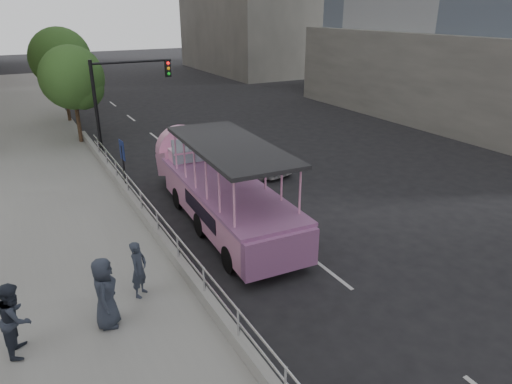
{
  "coord_description": "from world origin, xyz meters",
  "views": [
    {
      "loc": [
        -6.78,
        -11.54,
        7.57
      ],
      "look_at": [
        0.32,
        1.48,
        1.55
      ],
      "focal_mm": 32.0,
      "sensor_mm": 36.0,
      "label": 1
    }
  ],
  "objects_px": {
    "pedestrian_near": "(139,269)",
    "pedestrian_mid": "(15,318)",
    "duck_boat": "(217,188)",
    "pedestrian_far": "(105,293)",
    "traffic_signal": "(118,93)",
    "parking_sign": "(123,162)",
    "street_tree_far": "(62,61)",
    "street_tree_near": "(74,80)",
    "car": "(255,157)"
  },
  "relations": [
    {
      "from": "pedestrian_mid",
      "to": "parking_sign",
      "type": "height_order",
      "value": "parking_sign"
    },
    {
      "from": "pedestrian_near",
      "to": "street_tree_far",
      "type": "relative_size",
      "value": 0.25
    },
    {
      "from": "pedestrian_near",
      "to": "traffic_signal",
      "type": "xyz_separation_m",
      "value": [
        2.81,
        13.34,
        2.4
      ]
    },
    {
      "from": "pedestrian_far",
      "to": "street_tree_near",
      "type": "height_order",
      "value": "street_tree_near"
    },
    {
      "from": "parking_sign",
      "to": "traffic_signal",
      "type": "xyz_separation_m",
      "value": [
        1.29,
        5.56,
        1.89
      ]
    },
    {
      "from": "pedestrian_near",
      "to": "parking_sign",
      "type": "relative_size",
      "value": 0.63
    },
    {
      "from": "car",
      "to": "street_tree_far",
      "type": "distance_m",
      "value": 16.34
    },
    {
      "from": "pedestrian_mid",
      "to": "traffic_signal",
      "type": "height_order",
      "value": "traffic_signal"
    },
    {
      "from": "traffic_signal",
      "to": "car",
      "type": "bearing_deg",
      "value": -44.47
    },
    {
      "from": "pedestrian_near",
      "to": "pedestrian_mid",
      "type": "xyz_separation_m",
      "value": [
        -2.98,
        -0.85,
        0.08
      ]
    },
    {
      "from": "duck_boat",
      "to": "traffic_signal",
      "type": "xyz_separation_m",
      "value": [
        -1.3,
        9.26,
        2.27
      ]
    },
    {
      "from": "street_tree_near",
      "to": "pedestrian_far",
      "type": "bearing_deg",
      "value": -97.27
    },
    {
      "from": "duck_boat",
      "to": "street_tree_near",
      "type": "bearing_deg",
      "value": 102.88
    },
    {
      "from": "pedestrian_far",
      "to": "parking_sign",
      "type": "relative_size",
      "value": 0.72
    },
    {
      "from": "car",
      "to": "traffic_signal",
      "type": "xyz_separation_m",
      "value": [
        -5.18,
        5.09,
        2.8
      ]
    },
    {
      "from": "pedestrian_mid",
      "to": "pedestrian_far",
      "type": "relative_size",
      "value": 0.96
    },
    {
      "from": "duck_boat",
      "to": "pedestrian_far",
      "type": "height_order",
      "value": "duck_boat"
    },
    {
      "from": "parking_sign",
      "to": "street_tree_far",
      "type": "xyz_separation_m",
      "value": [
        -0.1,
        14.99,
        2.7
      ]
    },
    {
      "from": "car",
      "to": "parking_sign",
      "type": "relative_size",
      "value": 1.61
    },
    {
      "from": "duck_boat",
      "to": "pedestrian_mid",
      "type": "bearing_deg",
      "value": -145.16
    },
    {
      "from": "duck_boat",
      "to": "street_tree_near",
      "type": "relative_size",
      "value": 1.76
    },
    {
      "from": "parking_sign",
      "to": "traffic_signal",
      "type": "height_order",
      "value": "traffic_signal"
    },
    {
      "from": "pedestrian_near",
      "to": "pedestrian_far",
      "type": "height_order",
      "value": "pedestrian_far"
    },
    {
      "from": "pedestrian_near",
      "to": "pedestrian_mid",
      "type": "bearing_deg",
      "value": 148.39
    },
    {
      "from": "pedestrian_near",
      "to": "parking_sign",
      "type": "bearing_deg",
      "value": 31.54
    },
    {
      "from": "duck_boat",
      "to": "pedestrian_mid",
      "type": "relative_size",
      "value": 5.7
    },
    {
      "from": "traffic_signal",
      "to": "street_tree_far",
      "type": "relative_size",
      "value": 0.81
    },
    {
      "from": "duck_boat",
      "to": "pedestrian_far",
      "type": "distance_m",
      "value": 7.15
    },
    {
      "from": "street_tree_far",
      "to": "parking_sign",
      "type": "bearing_deg",
      "value": -89.6
    },
    {
      "from": "pedestrian_near",
      "to": "pedestrian_mid",
      "type": "height_order",
      "value": "pedestrian_mid"
    },
    {
      "from": "car",
      "to": "street_tree_near",
      "type": "bearing_deg",
      "value": 114.94
    },
    {
      "from": "duck_boat",
      "to": "pedestrian_far",
      "type": "xyz_separation_m",
      "value": [
        -5.15,
        -4.96,
        -0.01
      ]
    },
    {
      "from": "street_tree_far",
      "to": "pedestrian_far",
      "type": "bearing_deg",
      "value": -95.92
    },
    {
      "from": "pedestrian_near",
      "to": "traffic_signal",
      "type": "relative_size",
      "value": 0.31
    },
    {
      "from": "street_tree_near",
      "to": "parking_sign",
      "type": "bearing_deg",
      "value": -88.06
    },
    {
      "from": "duck_boat",
      "to": "parking_sign",
      "type": "xyz_separation_m",
      "value": [
        -2.6,
        3.69,
        0.38
      ]
    },
    {
      "from": "parking_sign",
      "to": "traffic_signal",
      "type": "distance_m",
      "value": 6.02
    },
    {
      "from": "parking_sign",
      "to": "street_tree_near",
      "type": "bearing_deg",
      "value": 91.94
    },
    {
      "from": "pedestrian_mid",
      "to": "traffic_signal",
      "type": "distance_m",
      "value": 15.5
    },
    {
      "from": "pedestrian_far",
      "to": "pedestrian_mid",
      "type": "bearing_deg",
      "value": 108.53
    },
    {
      "from": "duck_boat",
      "to": "car",
      "type": "bearing_deg",
      "value": 47.06
    },
    {
      "from": "pedestrian_far",
      "to": "street_tree_far",
      "type": "xyz_separation_m",
      "value": [
        2.45,
        23.64,
        3.09
      ]
    },
    {
      "from": "traffic_signal",
      "to": "street_tree_near",
      "type": "xyz_separation_m",
      "value": [
        -1.6,
        3.43,
        0.32
      ]
    },
    {
      "from": "pedestrian_far",
      "to": "street_tree_near",
      "type": "relative_size",
      "value": 0.32
    },
    {
      "from": "pedestrian_mid",
      "to": "street_tree_far",
      "type": "relative_size",
      "value": 0.27
    },
    {
      "from": "pedestrian_mid",
      "to": "street_tree_near",
      "type": "bearing_deg",
      "value": -1.65
    },
    {
      "from": "pedestrian_near",
      "to": "pedestrian_far",
      "type": "xyz_separation_m",
      "value": [
        -1.04,
        -0.87,
        0.12
      ]
    },
    {
      "from": "parking_sign",
      "to": "pedestrian_far",
      "type": "bearing_deg",
      "value": -106.45
    },
    {
      "from": "duck_boat",
      "to": "traffic_signal",
      "type": "height_order",
      "value": "traffic_signal"
    },
    {
      "from": "car",
      "to": "street_tree_far",
      "type": "bearing_deg",
      "value": 100.79
    }
  ]
}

